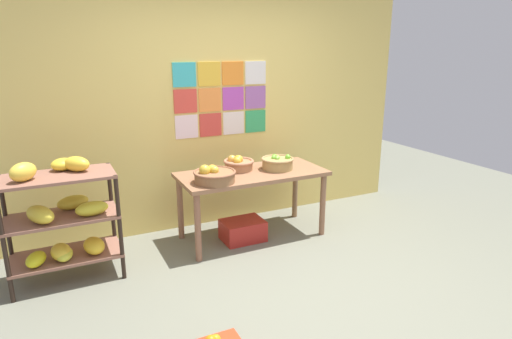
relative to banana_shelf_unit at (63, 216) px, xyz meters
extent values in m
plane|color=slate|center=(1.67, -1.11, -0.58)|extent=(9.57, 9.57, 0.00)
cube|color=#E7C867|center=(1.67, 0.70, 0.81)|extent=(4.64, 0.06, 2.79)
cube|color=#37B2B9|center=(1.30, 0.67, 1.08)|extent=(0.25, 0.01, 0.25)
cube|color=yellow|center=(1.57, 0.67, 1.08)|extent=(0.25, 0.01, 0.25)
cube|color=orange|center=(1.84, 0.67, 1.08)|extent=(0.25, 0.01, 0.25)
cube|color=silver|center=(2.11, 0.67, 1.08)|extent=(0.25, 0.01, 0.25)
cube|color=#DC4236|center=(1.30, 0.67, 0.81)|extent=(0.25, 0.01, 0.25)
cube|color=orange|center=(1.57, 0.67, 0.81)|extent=(0.25, 0.01, 0.25)
cube|color=#AD44AF|center=(1.84, 0.67, 0.81)|extent=(0.25, 0.01, 0.25)
cube|color=#9659A3|center=(2.11, 0.67, 0.81)|extent=(0.25, 0.01, 0.25)
cube|color=silver|center=(1.30, 0.67, 0.54)|extent=(0.25, 0.01, 0.25)
cube|color=#CD3C34|center=(1.57, 0.67, 0.54)|extent=(0.25, 0.01, 0.25)
cube|color=silver|center=(1.84, 0.67, 0.54)|extent=(0.25, 0.01, 0.25)
cube|color=#319F5C|center=(2.11, 0.67, 0.54)|extent=(0.25, 0.01, 0.25)
cylinder|color=black|center=(-0.43, -0.19, -0.12)|extent=(0.04, 0.04, 0.93)
cylinder|color=black|center=(0.42, -0.19, -0.12)|extent=(0.04, 0.04, 0.93)
cylinder|color=black|center=(-0.43, 0.23, -0.12)|extent=(0.04, 0.04, 0.93)
cylinder|color=black|center=(0.42, 0.23, -0.12)|extent=(0.04, 0.04, 0.93)
cube|color=#8C5B4A|center=(-0.01, 0.02, -0.37)|extent=(0.89, 0.46, 0.03)
ellipsoid|color=yellow|center=(0.21, -0.07, -0.29)|extent=(0.21, 0.27, 0.14)
ellipsoid|color=yellow|center=(-0.03, -0.07, -0.31)|extent=(0.15, 0.24, 0.10)
ellipsoid|color=yellow|center=(-0.05, -0.06, -0.29)|extent=(0.18, 0.26, 0.13)
ellipsoid|color=yellow|center=(-0.24, -0.10, -0.30)|extent=(0.21, 0.25, 0.11)
cube|color=#8C5B4A|center=(-0.01, 0.02, -0.01)|extent=(0.89, 0.46, 0.02)
ellipsoid|color=gold|center=(0.23, -0.08, 0.06)|extent=(0.29, 0.18, 0.12)
ellipsoid|color=yellow|center=(0.09, 0.16, 0.06)|extent=(0.31, 0.24, 0.12)
ellipsoid|color=yellow|center=(-0.16, -0.09, 0.07)|extent=(0.28, 0.32, 0.15)
cube|color=#8C5B4A|center=(-0.01, 0.02, 0.34)|extent=(0.89, 0.46, 0.02)
ellipsoid|color=yellow|center=(-0.24, -0.05, 0.43)|extent=(0.26, 0.25, 0.15)
ellipsoid|color=yellow|center=(0.05, 0.16, 0.40)|extent=(0.26, 0.25, 0.10)
ellipsoid|color=yellow|center=(0.15, 0.07, 0.41)|extent=(0.27, 0.27, 0.13)
cube|color=#916344|center=(1.80, 0.11, 0.10)|extent=(1.50, 0.69, 0.04)
cylinder|color=#8F5E45|center=(1.11, -0.17, -0.25)|extent=(0.06, 0.06, 0.67)
cylinder|color=#8D6045|center=(2.49, -0.17, -0.25)|extent=(0.06, 0.06, 0.67)
cylinder|color=#926143|center=(1.11, 0.40, -0.25)|extent=(0.06, 0.06, 0.67)
cylinder|color=#8E6845|center=(2.49, 0.40, -0.25)|extent=(0.06, 0.06, 0.67)
cylinder|color=#A7704B|center=(1.71, 0.24, 0.17)|extent=(0.29, 0.29, 0.09)
torus|color=#AB714F|center=(1.71, 0.24, 0.22)|extent=(0.32, 0.32, 0.03)
sphere|color=gold|center=(1.71, 0.24, 0.24)|extent=(0.09, 0.09, 0.09)
sphere|color=gold|center=(1.69, 0.22, 0.23)|extent=(0.08, 0.08, 0.08)
sphere|color=gold|center=(1.66, 0.30, 0.23)|extent=(0.09, 0.09, 0.09)
sphere|color=gold|center=(1.71, 0.25, 0.24)|extent=(0.09, 0.09, 0.09)
cylinder|color=#A6884E|center=(2.09, 0.10, 0.18)|extent=(0.32, 0.32, 0.11)
torus|color=#A38250|center=(2.09, 0.10, 0.23)|extent=(0.34, 0.34, 0.02)
sphere|color=#7EC844|center=(2.08, 0.09, 0.24)|extent=(0.05, 0.05, 0.05)
sphere|color=#71CC34|center=(2.20, 0.07, 0.25)|extent=(0.06, 0.06, 0.06)
sphere|color=#82BC3B|center=(2.08, 0.10, 0.24)|extent=(0.05, 0.05, 0.05)
sphere|color=#86C041|center=(2.09, 0.10, 0.25)|extent=(0.05, 0.05, 0.05)
sphere|color=#71C63A|center=(2.06, 0.14, 0.24)|extent=(0.05, 0.05, 0.05)
sphere|color=#6FBD2E|center=(2.08, 0.15, 0.25)|extent=(0.06, 0.06, 0.06)
cylinder|color=#8C603D|center=(1.34, -0.05, 0.17)|extent=(0.38, 0.38, 0.10)
torus|color=brown|center=(1.34, -0.05, 0.22)|extent=(0.40, 0.40, 0.02)
sphere|color=gold|center=(1.24, -0.03, 0.25)|extent=(0.10, 0.10, 0.10)
sphere|color=gold|center=(1.32, -0.02, 0.24)|extent=(0.10, 0.10, 0.10)
sphere|color=gold|center=(1.33, -0.05, 0.25)|extent=(0.08, 0.08, 0.08)
cube|color=#AE251E|center=(1.67, 0.07, -0.48)|extent=(0.43, 0.32, 0.21)
camera|label=1|loc=(-0.04, -3.77, 1.37)|focal=30.80mm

